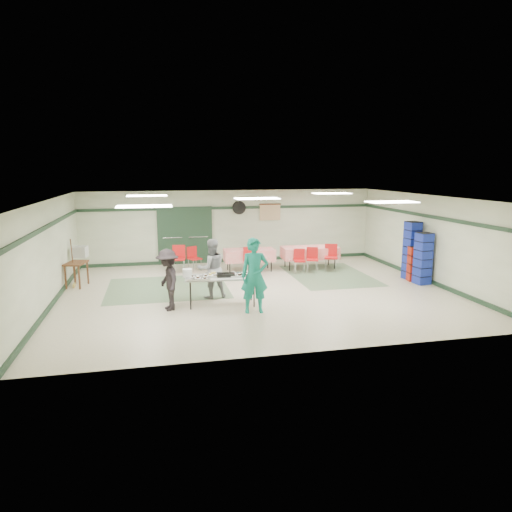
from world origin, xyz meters
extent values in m
plane|color=beige|center=(0.00, 0.00, 0.00)|extent=(11.00, 11.00, 0.00)
plane|color=silver|center=(0.00, 0.00, 2.70)|extent=(11.00, 11.00, 0.00)
plane|color=beige|center=(0.00, 4.50, 1.35)|extent=(11.00, 0.00, 11.00)
plane|color=beige|center=(0.00, -4.50, 1.35)|extent=(11.00, 0.00, 11.00)
plane|color=beige|center=(-5.50, 0.00, 1.35)|extent=(0.00, 9.00, 9.00)
plane|color=beige|center=(5.50, 0.00, 1.35)|extent=(0.00, 9.00, 9.00)
cube|color=#1C3422|center=(0.00, 4.47, 2.05)|extent=(11.00, 0.06, 0.10)
cube|color=#1C3422|center=(0.00, 4.47, 0.06)|extent=(11.00, 0.06, 0.12)
cube|color=#1C3422|center=(-5.47, 0.00, 2.05)|extent=(0.06, 9.00, 0.10)
cube|color=#1C3422|center=(-5.47, 0.00, 0.06)|extent=(0.06, 9.00, 0.12)
cube|color=#1C3422|center=(5.47, 0.00, 2.05)|extent=(0.06, 9.00, 0.10)
cube|color=#1C3422|center=(5.47, 0.00, 0.06)|extent=(0.06, 9.00, 0.12)
cube|color=#607F5C|center=(-2.50, 1.00, 0.00)|extent=(3.50, 3.00, 0.01)
cube|color=#607F5C|center=(2.80, 1.50, 0.00)|extent=(2.50, 3.50, 0.01)
cube|color=gray|center=(-2.20, 4.44, 1.05)|extent=(0.90, 0.06, 2.10)
cube|color=gray|center=(-1.25, 4.44, 1.05)|extent=(0.90, 0.06, 2.10)
cube|color=#1C3422|center=(-1.73, 4.42, 1.05)|extent=(2.00, 0.03, 2.15)
cylinder|color=black|center=(0.30, 4.44, 2.05)|extent=(0.50, 0.10, 0.50)
cube|color=#D1B083|center=(1.50, 4.44, 1.85)|extent=(0.80, 0.02, 0.60)
cube|color=#9E9E9A|center=(-1.16, -1.03, 0.74)|extent=(1.92, 0.90, 0.04)
cylinder|color=black|center=(-1.99, -1.26, 0.36)|extent=(0.04, 0.04, 0.72)
cylinder|color=black|center=(-0.38, -1.39, 0.36)|extent=(0.04, 0.04, 0.72)
cylinder|color=black|center=(-1.94, -0.66, 0.36)|extent=(0.04, 0.04, 0.72)
cylinder|color=black|center=(-0.34, -0.79, 0.36)|extent=(0.04, 0.04, 0.72)
cube|color=silver|center=(-0.64, -1.02, 0.77)|extent=(0.64, 0.51, 0.02)
cube|color=silver|center=(-1.25, -0.93, 0.77)|extent=(0.63, 0.50, 0.02)
cube|color=silver|center=(-1.79, -1.15, 0.77)|extent=(0.63, 0.50, 0.02)
cube|color=black|center=(-1.06, -1.05, 0.80)|extent=(0.48, 0.33, 0.08)
cube|color=white|center=(-2.03, -0.92, 0.87)|extent=(0.25, 0.23, 0.21)
imported|color=#12806D|center=(-0.46, -1.81, 0.93)|extent=(0.71, 0.49, 1.86)
imported|color=gray|center=(-1.33, -0.30, 0.82)|extent=(0.89, 0.74, 1.64)
imported|color=black|center=(-2.53, -1.16, 0.77)|extent=(0.77, 1.10, 1.55)
cube|color=red|center=(2.54, 2.74, 0.74)|extent=(2.00, 0.92, 0.05)
cube|color=red|center=(2.54, 2.74, 0.55)|extent=(2.00, 0.94, 0.40)
cylinder|color=black|center=(1.71, 2.43, 0.36)|extent=(0.04, 0.04, 0.72)
cylinder|color=black|center=(3.35, 2.38, 0.36)|extent=(0.04, 0.04, 0.72)
cylinder|color=black|center=(1.73, 3.09, 0.36)|extent=(0.04, 0.04, 0.72)
cylinder|color=black|center=(3.37, 3.04, 0.36)|extent=(0.04, 0.04, 0.72)
cube|color=red|center=(0.34, 2.74, 0.74)|extent=(1.74, 0.80, 0.05)
cube|color=red|center=(0.34, 2.74, 0.55)|extent=(1.75, 0.82, 0.40)
cylinder|color=black|center=(-0.39, 2.47, 0.36)|extent=(0.04, 0.04, 0.72)
cylinder|color=black|center=(1.05, 2.43, 0.36)|extent=(0.04, 0.04, 0.72)
cylinder|color=black|center=(-0.37, 3.05, 0.36)|extent=(0.04, 0.04, 0.72)
cylinder|color=black|center=(1.06, 3.00, 0.36)|extent=(0.04, 0.04, 0.72)
cube|color=#B41B0E|center=(2.41, 2.09, 0.43)|extent=(0.49, 0.49, 0.04)
cube|color=#B41B0E|center=(2.46, 2.25, 0.65)|extent=(0.39, 0.15, 0.39)
cylinder|color=silver|center=(2.21, 1.98, 0.21)|extent=(0.02, 0.02, 0.41)
cylinder|color=silver|center=(2.51, 1.89, 0.21)|extent=(0.02, 0.02, 0.41)
cylinder|color=silver|center=(2.30, 2.28, 0.21)|extent=(0.02, 0.02, 0.41)
cylinder|color=silver|center=(2.60, 2.19, 0.21)|extent=(0.02, 0.02, 0.41)
cube|color=#B41B0E|center=(1.95, 2.09, 0.41)|extent=(0.44, 0.44, 0.04)
cube|color=#B41B0E|center=(1.98, 2.25, 0.62)|extent=(0.38, 0.11, 0.37)
cylinder|color=silver|center=(1.77, 1.97, 0.20)|extent=(0.02, 0.02, 0.39)
cylinder|color=silver|center=(2.07, 1.91, 0.20)|extent=(0.02, 0.02, 0.39)
cylinder|color=silver|center=(1.83, 2.26, 0.20)|extent=(0.02, 0.02, 0.39)
cylinder|color=silver|center=(2.13, 2.20, 0.20)|extent=(0.02, 0.02, 0.39)
cube|color=#B41B0E|center=(3.08, 2.09, 0.47)|extent=(0.55, 0.55, 0.04)
cube|color=#B41B0E|center=(3.15, 2.27, 0.71)|extent=(0.42, 0.19, 0.43)
cylinder|color=silver|center=(2.86, 1.98, 0.23)|extent=(0.02, 0.02, 0.45)
cylinder|color=silver|center=(3.18, 1.87, 0.23)|extent=(0.02, 0.02, 0.45)
cylinder|color=silver|center=(2.98, 2.31, 0.23)|extent=(0.02, 0.02, 0.45)
cylinder|color=silver|center=(3.30, 2.19, 0.23)|extent=(0.02, 0.02, 0.45)
cube|color=#B41B0E|center=(0.27, 2.09, 0.47)|extent=(0.44, 0.44, 0.04)
cube|color=#B41B0E|center=(0.26, 2.28, 0.71)|extent=(0.43, 0.05, 0.43)
cylinder|color=silver|center=(0.10, 1.91, 0.23)|extent=(0.02, 0.02, 0.45)
cylinder|color=silver|center=(0.44, 1.92, 0.23)|extent=(0.02, 0.02, 0.45)
cylinder|color=silver|center=(0.09, 2.25, 0.23)|extent=(0.02, 0.02, 0.45)
cylinder|color=silver|center=(0.43, 2.26, 0.23)|extent=(0.02, 0.02, 0.45)
cube|color=#B41B0E|center=(-1.51, 3.14, 0.43)|extent=(0.53, 0.53, 0.04)
cube|color=#B41B0E|center=(-1.59, 3.29, 0.64)|extent=(0.36, 0.22, 0.39)
cylinder|color=silver|center=(-1.57, 2.93, 0.20)|extent=(0.02, 0.02, 0.41)
cylinder|color=silver|center=(-1.30, 3.07, 0.20)|extent=(0.02, 0.02, 0.41)
cylinder|color=silver|center=(-1.72, 3.20, 0.20)|extent=(0.02, 0.02, 0.41)
cylinder|color=silver|center=(-1.44, 3.35, 0.20)|extent=(0.02, 0.02, 0.41)
cube|color=#B41B0E|center=(-2.06, 2.94, 0.48)|extent=(0.49, 0.49, 0.04)
cube|color=#B41B0E|center=(-2.04, 3.13, 0.71)|extent=(0.43, 0.10, 0.43)
cylinder|color=silver|center=(-2.26, 2.79, 0.23)|extent=(0.02, 0.02, 0.45)
cylinder|color=silver|center=(-1.92, 2.74, 0.23)|extent=(0.02, 0.02, 0.45)
cylinder|color=silver|center=(-2.21, 3.13, 0.23)|extent=(0.02, 0.02, 0.45)
cylinder|color=silver|center=(-1.87, 3.08, 0.23)|extent=(0.02, 0.02, 0.45)
cube|color=navy|center=(5.15, -0.19, 0.80)|extent=(0.45, 0.45, 1.60)
cube|color=maroon|center=(5.15, 0.25, 0.56)|extent=(0.49, 0.49, 1.12)
cube|color=navy|center=(5.15, 0.46, 0.93)|extent=(0.45, 0.45, 1.86)
cube|color=brown|center=(-5.15, 1.77, 0.72)|extent=(0.68, 0.88, 0.05)
cube|color=brown|center=(-5.42, 1.50, 0.35)|extent=(0.05, 0.05, 0.70)
cube|color=brown|center=(-5.03, 1.41, 0.35)|extent=(0.05, 0.05, 0.70)
cube|color=brown|center=(-5.27, 2.13, 0.35)|extent=(0.05, 0.05, 0.70)
cube|color=brown|center=(-4.88, 2.03, 0.35)|extent=(0.05, 0.05, 0.70)
cube|color=#ADACA8|center=(-5.15, 2.60, 0.92)|extent=(0.49, 0.44, 0.34)
cylinder|color=brown|center=(-5.23, 1.72, 0.76)|extent=(0.03, 0.23, 1.45)
camera|label=1|loc=(-2.76, -12.40, 3.51)|focal=32.00mm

